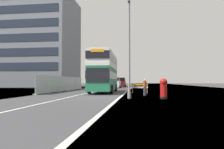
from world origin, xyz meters
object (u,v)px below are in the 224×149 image
lamppost_foreground (129,52)px  car_receding_mid (122,83)px  double_decker_bus (104,72)px  car_oncoming_near (116,83)px  pedestrian_at_kerb (145,87)px  roadworks_barrier (140,87)px  red_pillar_postbox (164,88)px

lamppost_foreground → car_receding_mid: lamppost_foreground is taller
double_decker_bus → car_receding_mid: bearing=89.4°
car_oncoming_near → pedestrian_at_kerb: size_ratio=2.75×
roadworks_barrier → pedestrian_at_kerb: 4.04m
double_decker_bus → car_oncoming_near: bearing=91.4°
double_decker_bus → lamppost_foreground: bearing=-68.3°
lamppost_foreground → pedestrian_at_kerb: size_ratio=4.97×
car_oncoming_near → roadworks_barrier: bearing=-75.4°
car_oncoming_near → car_receding_mid: size_ratio=1.15×
double_decker_bus → car_receding_mid: (0.25, 25.50, -1.53)m
red_pillar_postbox → car_receding_mid: size_ratio=0.42×
double_decker_bus → pedestrian_at_kerb: (5.00, -5.62, -1.81)m
roadworks_barrier → car_receding_mid: (-4.27, 27.11, 0.37)m
lamppost_foreground → red_pillar_postbox: bearing=0.3°
roadworks_barrier → car_oncoming_near: bearing=104.6°
red_pillar_postbox → pedestrian_at_kerb: 3.76m
pedestrian_at_kerb → car_receding_mid: bearing=98.7°
red_pillar_postbox → car_receding_mid: 35.16m
lamppost_foreground → double_decker_bus: bearing=111.7°
car_oncoming_near → double_decker_bus: bearing=-88.6°
pedestrian_at_kerb → roadworks_barrier: bearing=96.9°
car_oncoming_near → pedestrian_at_kerb: (5.42, -23.04, -0.23)m
red_pillar_postbox → roadworks_barrier: red_pillar_postbox is taller
car_receding_mid → pedestrian_at_kerb: bearing=-81.3°
roadworks_barrier → pedestrian_at_kerb: pedestrian_at_kerb is taller
lamppost_foreground → roadworks_barrier: lamppost_foreground is taller
roadworks_barrier → pedestrian_at_kerb: bearing=-83.1°
roadworks_barrier → car_receding_mid: bearing=99.0°
roadworks_barrier → pedestrian_at_kerb: (0.48, -4.01, 0.10)m
car_receding_mid → roadworks_barrier: bearing=-81.0°
red_pillar_postbox → car_receding_mid: bearing=100.1°
red_pillar_postbox → pedestrian_at_kerb: size_ratio=1.01×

